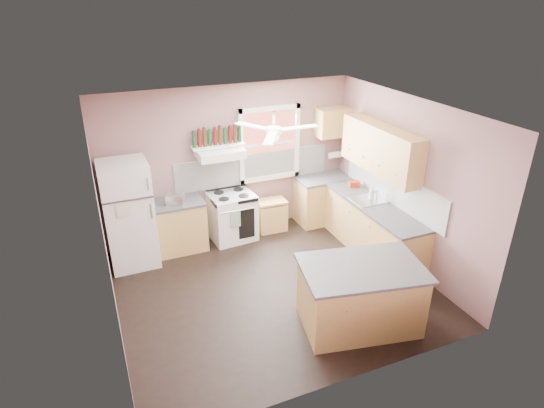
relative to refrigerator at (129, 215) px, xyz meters
name	(u,v)px	position (x,y,z in m)	size (l,w,h in m)	color
floor	(274,287)	(1.83, -1.55, -0.87)	(4.50, 4.50, 0.00)	black
ceiling	(274,111)	(1.83, -1.55, 1.83)	(4.50, 4.50, 0.00)	white
wall_back	(229,162)	(1.83, 0.48, 0.48)	(4.50, 0.05, 2.70)	#845E5D
wall_right	(407,183)	(4.11, -1.55, 0.48)	(0.05, 4.00, 2.70)	#845E5D
wall_left	(102,238)	(-0.44, -1.55, 0.48)	(0.05, 4.00, 2.70)	#845E5D
backsplash_back	(254,168)	(2.28, 0.44, 0.30)	(2.90, 0.03, 0.55)	white
backsplash_right	(392,187)	(4.07, -1.25, 0.30)	(0.03, 2.60, 0.55)	white
window_view	(269,144)	(2.58, 0.43, 0.73)	(1.00, 0.02, 1.20)	brown
window_frame	(270,144)	(2.58, 0.41, 0.73)	(1.16, 0.07, 1.36)	white
refrigerator	(129,215)	(0.00, 0.00, 0.00)	(0.74, 0.72, 1.75)	white
base_cabinet_left	(178,226)	(0.77, 0.15, -0.44)	(0.90, 0.60, 0.86)	tan
counter_left	(176,203)	(0.77, 0.15, 0.01)	(0.92, 0.62, 0.04)	#414143
toaster	(175,200)	(0.75, 0.02, 0.12)	(0.28, 0.16, 0.18)	silver
stove	(232,216)	(1.75, 0.15, -0.44)	(0.76, 0.64, 0.86)	white
range_hood	(220,153)	(1.60, 0.20, 0.75)	(0.78, 0.50, 0.14)	white
bottle_shelf	(218,146)	(1.60, 0.32, 0.85)	(0.90, 0.26, 0.03)	white
cart	(271,217)	(2.52, 0.16, -0.61)	(0.53, 0.35, 0.53)	tan
base_cabinet_corner	(323,200)	(3.58, 0.15, -0.44)	(1.00, 0.60, 0.86)	tan
base_cabinet_right	(373,230)	(3.78, -1.25, -0.44)	(0.60, 2.20, 0.86)	tan
counter_corner	(324,178)	(3.58, 0.15, 0.01)	(1.02, 0.62, 0.04)	#414143
counter_right	(375,206)	(3.77, -1.25, 0.01)	(0.62, 2.22, 0.04)	#414143
sink	(368,200)	(3.77, -1.05, 0.02)	(0.55, 0.45, 0.03)	silver
faucet	(377,195)	(3.93, -1.05, 0.10)	(0.03, 0.03, 0.14)	silver
upper_cabinet_right	(381,149)	(3.91, -1.05, 0.91)	(0.33, 1.80, 0.76)	tan
upper_cabinet_corner	(333,122)	(3.78, 0.28, 1.03)	(0.60, 0.33, 0.52)	tan
paper_towel	(335,155)	(3.90, 0.31, 0.38)	(0.12, 0.12, 0.26)	white
island	(360,297)	(2.56, -2.75, -0.44)	(1.47, 0.93, 0.86)	tan
island_top	(363,268)	(2.56, -2.75, 0.01)	(1.56, 1.02, 0.04)	#414143
ceiling_fan_hub	(274,130)	(1.83, -1.55, 1.58)	(0.20, 0.20, 0.08)	white
soap_bottle	(371,193)	(3.82, -1.05, 0.15)	(0.09, 0.09, 0.24)	silver
red_caddy	(354,184)	(3.87, -0.45, 0.08)	(0.18, 0.12, 0.10)	#BC3310
wine_bottles	(217,136)	(1.60, 0.32, 1.01)	(0.86, 0.06, 0.31)	#143819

